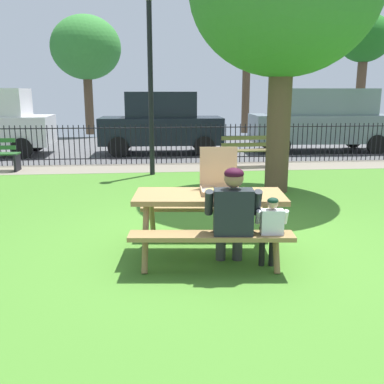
{
  "coord_description": "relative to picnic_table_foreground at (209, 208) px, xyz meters",
  "views": [
    {
      "loc": [
        -0.95,
        -5.5,
        1.97
      ],
      "look_at": [
        -0.44,
        -0.26,
        0.75
      ],
      "focal_mm": 40.59,
      "sensor_mm": 36.0,
      "label": 1
    }
  ],
  "objects": [
    {
      "name": "far_tree_midright",
      "position": [
        9.83,
        16.25,
        3.81
      ],
      "size": [
        2.55,
        2.55,
        5.69
      ],
      "color": "brown",
      "rests_on": "ground"
    },
    {
      "name": "picnic_table_foreground",
      "position": [
        0.0,
        0.0,
        0.0
      ],
      "size": [
        1.94,
        1.65,
        0.79
      ],
      "color": "olive",
      "rests_on": "ground"
    },
    {
      "name": "adult_at_table",
      "position": [
        0.18,
        -0.52,
        0.06
      ],
      "size": [
        0.63,
        0.62,
        1.19
      ],
      "color": "#373737",
      "rests_on": "ground"
    },
    {
      "name": "cobblestone_walkway",
      "position": [
        0.25,
        6.4,
        -0.6
      ],
      "size": [
        28.0,
        1.4,
        0.01
      ],
      "primitive_type": "cube",
      "color": "gray"
    },
    {
      "name": "far_tree_midleft",
      "position": [
        -3.52,
        16.25,
        3.33
      ],
      "size": [
        3.2,
        3.2,
        5.41
      ],
      "color": "brown",
      "rests_on": "ground"
    },
    {
      "name": "parked_car_center",
      "position": [
        -0.31,
        9.16,
        0.41
      ],
      "size": [
        3.95,
        1.92,
        1.98
      ],
      "color": "black",
      "rests_on": "ground"
    },
    {
      "name": "ground",
      "position": [
        0.25,
        1.78,
        -0.61
      ],
      "size": [
        28.0,
        10.64,
        0.02
      ],
      "primitive_type": "cube",
      "color": "#457C29"
    },
    {
      "name": "park_bench_center",
      "position": [
        1.94,
        6.27,
        -0.18
      ],
      "size": [
        1.63,
        0.57,
        0.85
      ],
      "color": "brown",
      "rests_on": "ground"
    },
    {
      "name": "pizza_box_open",
      "position": [
        0.15,
        0.14,
        0.27
      ],
      "size": [
        0.5,
        0.52,
        0.53
      ],
      "color": "tan",
      "rests_on": "picnic_table_foreground"
    },
    {
      "name": "parked_car_right",
      "position": [
        5.03,
        9.16,
        0.5
      ],
      "size": [
        4.68,
        2.12,
        2.08
      ],
      "color": "slate",
      "rests_on": "ground"
    },
    {
      "name": "iron_fence_streetside",
      "position": [
        0.25,
        7.1,
        -0.04
      ],
      "size": [
        22.15,
        0.03,
        1.09
      ],
      "color": "black",
      "rests_on": "ground"
    },
    {
      "name": "street_asphalt",
      "position": [
        0.25,
        10.97,
        -0.6
      ],
      "size": [
        28.0,
        7.74,
        0.01
      ],
      "primitive_type": "cube",
      "color": "#515154"
    },
    {
      "name": "child_at_table",
      "position": [
        0.6,
        -0.59,
        -0.07
      ],
      "size": [
        0.36,
        0.35,
        0.87
      ],
      "color": "black",
      "rests_on": "ground"
    },
    {
      "name": "lamp_post_walkway",
      "position": [
        -0.65,
        5.45,
        1.98
      ],
      "size": [
        0.28,
        0.28,
        4.24
      ],
      "color": "black",
      "rests_on": "ground"
    },
    {
      "name": "far_tree_center",
      "position": [
        4.02,
        16.25,
        3.78
      ],
      "size": [
        2.52,
        2.52,
        5.61
      ],
      "color": "brown",
      "rests_on": "ground"
    }
  ]
}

